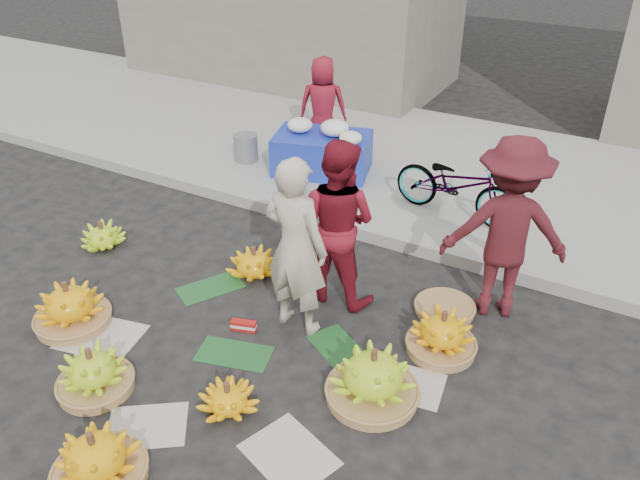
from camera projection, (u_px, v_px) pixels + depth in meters
The scene contains 22 objects.
ground at pixel (256, 345), 5.61m from camera, with size 80.00×80.00×0.00m, color black.
curb at pixel (363, 230), 7.22m from camera, with size 40.00×0.25×0.15m, color gray.
sidewalk at pixel (427, 165), 8.79m from camera, with size 40.00×4.00×0.12m, color gray.
newspaper_scatter at pixel (200, 402), 5.01m from camera, with size 3.20×1.80×0.00m, color beige, non-canonical shape.
banana_leaves at pixel (259, 328), 5.80m from camera, with size 2.00×1.00×0.00m, color #184A21, non-canonical shape.
banana_bunch_0 at pixel (70, 306), 5.77m from camera, with size 0.76×0.76×0.47m.
banana_bunch_1 at pixel (93, 373), 5.05m from camera, with size 0.61×0.61×0.43m.
banana_bunch_2 at pixel (96, 460), 4.29m from camera, with size 0.68×0.68×0.45m.
banana_bunch_3 at pixel (228, 399), 4.89m from camera, with size 0.44×0.44×0.28m.
banana_bunch_4 at pixel (373, 377), 4.95m from camera, with size 0.79×0.79×0.50m.
banana_bunch_5 at pixel (442, 334), 5.45m from camera, with size 0.69×0.69×0.43m.
banana_bunch_6 at pixel (102, 236), 6.99m from camera, with size 0.60×0.60×0.31m.
banana_bunch_7 at pixel (254, 263), 6.50m from camera, with size 0.59×0.59×0.33m.
basket_spare at pixel (445, 308), 6.01m from camera, with size 0.57×0.57×0.07m, color #9B6F41.
incense_stack at pixel (244, 325), 5.76m from camera, with size 0.24×0.08×0.10m, color #B51613.
vendor_cream at pixel (296, 247), 5.42m from camera, with size 0.62×0.41×1.70m, color beige.
vendor_red at pixel (337, 223), 5.83m from camera, with size 0.81×0.63×1.66m, color maroon.
man_striped at pixel (507, 229), 5.62m from camera, with size 1.15×0.66×1.77m, color maroon.
flower_table at pixel (323, 151), 8.33m from camera, with size 1.41×1.08×0.73m.
grey_bucket at pixel (246, 148), 8.70m from camera, with size 0.33×0.33×0.37m, color slate.
flower_vendor at pixel (323, 106), 8.70m from camera, with size 0.67×0.44×1.37m, color maroon.
bicycle at pixel (457, 184), 7.21m from camera, with size 1.55×0.54×0.81m, color gray.
Camera 1 is at (2.59, -3.49, 3.72)m, focal length 35.00 mm.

